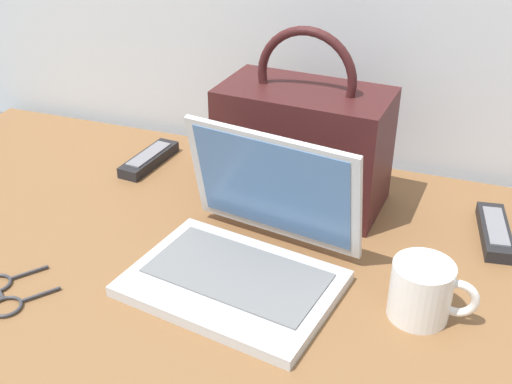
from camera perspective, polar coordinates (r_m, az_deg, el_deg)
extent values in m
cube|color=brown|center=(1.06, 0.24, -6.39)|extent=(1.60, 0.76, 0.03)
cube|color=silver|center=(0.97, -2.18, -8.30)|extent=(0.34, 0.27, 0.02)
cube|color=slate|center=(0.98, -1.73, -7.34)|extent=(0.29, 0.18, 0.00)
cube|color=silver|center=(1.01, 1.55, 0.51)|extent=(0.30, 0.10, 0.20)
cube|color=#4C72A5|center=(1.00, 1.40, 0.43)|extent=(0.27, 0.08, 0.17)
cylinder|color=white|center=(0.93, 14.70, -8.63)|extent=(0.09, 0.09, 0.09)
torus|color=white|center=(0.93, 17.77, -9.16)|extent=(0.06, 0.01, 0.06)
cylinder|color=brown|center=(0.91, 15.01, -6.76)|extent=(0.08, 0.08, 0.00)
cube|color=black|center=(1.16, 20.82, -3.39)|extent=(0.07, 0.16, 0.02)
cube|color=slate|center=(1.15, 20.93, -2.87)|extent=(0.05, 0.12, 0.00)
cube|color=black|center=(1.34, -9.66, 2.94)|extent=(0.06, 0.16, 0.02)
cube|color=slate|center=(1.33, -9.70, 3.42)|extent=(0.04, 0.12, 0.00)
torus|color=#333338|center=(1.01, -21.71, -9.63)|extent=(0.07, 0.07, 0.01)
cube|color=#333338|center=(1.03, -22.12, -8.63)|extent=(0.02, 0.02, 0.00)
cube|color=#333338|center=(1.06, -19.86, -6.89)|extent=(0.04, 0.05, 0.00)
cube|color=#333338|center=(1.01, -18.92, -8.79)|extent=(0.04, 0.05, 0.00)
cube|color=#3F1919|center=(1.15, 4.30, 4.14)|extent=(0.31, 0.18, 0.22)
torus|color=#3F1919|center=(1.10, 4.56, 10.23)|extent=(0.18, 0.03, 0.18)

